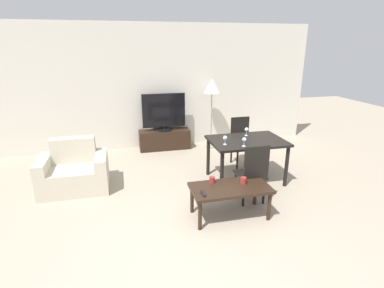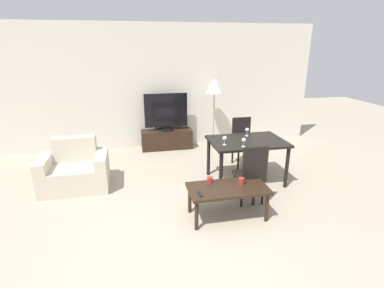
# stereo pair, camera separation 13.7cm
# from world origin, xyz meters

# --- Properties ---
(ground_plane) EXTENTS (18.00, 18.00, 0.00)m
(ground_plane) POSITION_xyz_m (0.00, 0.00, 0.00)
(ground_plane) COLOR tan
(wall_back) EXTENTS (7.45, 0.06, 2.70)m
(wall_back) POSITION_xyz_m (0.00, 3.90, 1.35)
(wall_back) COLOR silver
(wall_back) RESTS_ON ground_plane
(armchair) EXTENTS (1.05, 0.72, 0.81)m
(armchair) POSITION_xyz_m (-1.46, 2.03, 0.29)
(armchair) COLOR beige
(armchair) RESTS_ON ground_plane
(tv_stand) EXTENTS (1.12, 0.36, 0.43)m
(tv_stand) POSITION_xyz_m (0.26, 3.65, 0.22)
(tv_stand) COLOR black
(tv_stand) RESTS_ON ground_plane
(tv) EXTENTS (0.94, 0.32, 0.82)m
(tv) POSITION_xyz_m (0.26, 3.64, 0.84)
(tv) COLOR black
(tv) RESTS_ON tv_stand
(coffee_table) EXTENTS (1.07, 0.54, 0.45)m
(coffee_table) POSITION_xyz_m (0.70, 0.66, 0.39)
(coffee_table) COLOR black
(coffee_table) RESTS_ON ground_plane
(dining_table) EXTENTS (1.24, 0.86, 0.74)m
(dining_table) POSITION_xyz_m (1.37, 1.68, 0.65)
(dining_table) COLOR black
(dining_table) RESTS_ON ground_plane
(dining_chair_near) EXTENTS (0.40, 0.40, 0.92)m
(dining_chair_near) POSITION_xyz_m (1.15, 0.94, 0.50)
(dining_chair_near) COLOR black
(dining_chair_near) RESTS_ON ground_plane
(dining_chair_far) EXTENTS (0.40, 0.40, 0.92)m
(dining_chair_far) POSITION_xyz_m (1.59, 2.43, 0.50)
(dining_chair_far) COLOR black
(dining_chair_far) RESTS_ON ground_plane
(floor_lamp) EXTENTS (0.36, 0.36, 1.55)m
(floor_lamp) POSITION_xyz_m (1.32, 3.54, 1.34)
(floor_lamp) COLOR gray
(floor_lamp) RESTS_ON ground_plane
(remote_primary) EXTENTS (0.04, 0.15, 0.02)m
(remote_primary) POSITION_xyz_m (0.29, 0.54, 0.46)
(remote_primary) COLOR black
(remote_primary) RESTS_ON coffee_table
(cup_white_near) EXTENTS (0.08, 0.08, 0.09)m
(cup_white_near) POSITION_xyz_m (0.91, 0.70, 0.49)
(cup_white_near) COLOR maroon
(cup_white_near) RESTS_ON coffee_table
(cup_colored_far) EXTENTS (0.08, 0.08, 0.09)m
(cup_colored_far) POSITION_xyz_m (0.50, 0.83, 0.49)
(cup_colored_far) COLOR maroon
(cup_colored_far) RESTS_ON coffee_table
(wine_glass_left) EXTENTS (0.07, 0.07, 0.15)m
(wine_glass_left) POSITION_xyz_m (1.45, 1.91, 0.84)
(wine_glass_left) COLOR silver
(wine_glass_left) RESTS_ON dining_table
(wine_glass_center) EXTENTS (0.07, 0.07, 0.15)m
(wine_glass_center) POSITION_xyz_m (1.18, 1.38, 0.84)
(wine_glass_center) COLOR silver
(wine_glass_center) RESTS_ON dining_table
(wine_glass_right) EXTENTS (0.07, 0.07, 0.15)m
(wine_glass_right) POSITION_xyz_m (0.92, 1.53, 0.84)
(wine_glass_right) COLOR silver
(wine_glass_right) RESTS_ON dining_table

